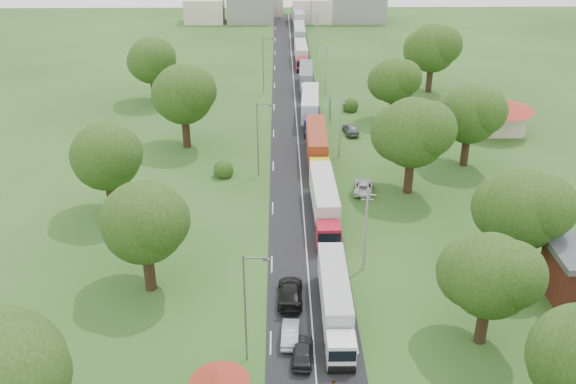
{
  "coord_description": "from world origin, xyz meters",
  "views": [
    {
      "loc": [
        -2.76,
        -60.39,
        35.45
      ],
      "look_at": [
        -1.81,
        4.27,
        3.0
      ],
      "focal_mm": 40.0,
      "sensor_mm": 36.0,
      "label": 1
    }
  ],
  "objects_px": {
    "truck_0": "(335,299)",
    "car_lane_mid": "(290,334)",
    "info_sign": "(330,103)",
    "guard_booth": "(220,383)",
    "car_lane_front": "(302,352)"
  },
  "relations": [
    {
      "from": "truck_0",
      "to": "car_lane_mid",
      "type": "height_order",
      "value": "truck_0"
    },
    {
      "from": "car_lane_mid",
      "to": "info_sign",
      "type": "bearing_deg",
      "value": -94.47
    },
    {
      "from": "guard_booth",
      "to": "car_lane_mid",
      "type": "distance_m",
      "value": 9.17
    },
    {
      "from": "truck_0",
      "to": "car_lane_mid",
      "type": "distance_m",
      "value": 5.1
    },
    {
      "from": "car_lane_front",
      "to": "info_sign",
      "type": "bearing_deg",
      "value": -92.32
    },
    {
      "from": "truck_0",
      "to": "car_lane_front",
      "type": "height_order",
      "value": "truck_0"
    },
    {
      "from": "info_sign",
      "to": "truck_0",
      "type": "height_order",
      "value": "info_sign"
    },
    {
      "from": "car_lane_front",
      "to": "guard_booth",
      "type": "bearing_deg",
      "value": 43.01
    },
    {
      "from": "car_lane_mid",
      "to": "truck_0",
      "type": "bearing_deg",
      "value": -140.7
    },
    {
      "from": "info_sign",
      "to": "car_lane_mid",
      "type": "bearing_deg",
      "value": -97.73
    },
    {
      "from": "guard_booth",
      "to": "car_lane_front",
      "type": "xyz_separation_m",
      "value": [
        6.2,
        5.0,
        -1.43
      ]
    },
    {
      "from": "guard_booth",
      "to": "car_lane_front",
      "type": "height_order",
      "value": "guard_booth"
    },
    {
      "from": "car_lane_front",
      "to": "car_lane_mid",
      "type": "relative_size",
      "value": 1.06
    },
    {
      "from": "guard_booth",
      "to": "car_lane_front",
      "type": "distance_m",
      "value": 8.09
    },
    {
      "from": "info_sign",
      "to": "truck_0",
      "type": "distance_m",
      "value": 49.86
    }
  ]
}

